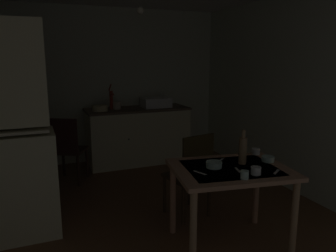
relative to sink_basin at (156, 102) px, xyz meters
name	(u,v)px	position (x,y,z in m)	size (l,w,h in m)	color
ground_plane	(146,209)	(-0.75, -1.69, -0.96)	(5.02, 5.02, 0.00)	brown
wall_back	(104,86)	(-0.75, 0.37, 0.26)	(3.89, 0.10, 2.43)	beige
wall_right	(291,94)	(1.20, -1.69, 0.26)	(0.10, 4.12, 2.43)	beige
counter_cabinet	(138,135)	(-0.31, 0.00, -0.52)	(1.60, 0.64, 0.88)	beige
sink_basin	(156,102)	(0.00, 0.00, 0.00)	(0.44, 0.34, 0.15)	white
hand_pump	(111,98)	(-0.71, 0.05, 0.09)	(0.05, 0.27, 0.39)	maroon
mixing_bowl_counter	(100,108)	(-0.91, -0.05, -0.04)	(0.23, 0.23, 0.08)	beige
stoneware_crock	(117,105)	(-0.63, 0.03, -0.02)	(0.13, 0.13, 0.11)	beige
dining_table	(230,179)	(-0.29, -2.65, -0.33)	(1.10, 0.91, 0.73)	tan
chair_far_side	(191,174)	(-0.37, -2.04, -0.48)	(0.47, 0.47, 0.91)	#382615
chair_by_counter	(67,148)	(-1.45, -0.54, -0.48)	(0.54, 0.54, 0.90)	#382118
serving_bowl_wide	(268,159)	(0.12, -2.64, -0.20)	(0.11, 0.11, 0.05)	#ADD1C1
soup_bowl_small	(214,165)	(-0.42, -2.60, -0.20)	(0.14, 0.14, 0.05)	#ADD1C1
teacup_cream	(245,175)	(-0.34, -2.93, -0.19)	(0.07, 0.07, 0.07)	#ADD1C1
mug_dark	(256,171)	(-0.19, -2.88, -0.19)	(0.08, 0.08, 0.06)	white
mug_tall	(256,151)	(0.16, -2.40, -0.20)	(0.08, 0.08, 0.06)	white
glass_bottle	(243,150)	(-0.13, -2.60, -0.10)	(0.07, 0.07, 0.31)	olive
table_knife	(219,161)	(-0.29, -2.47, -0.22)	(0.22, 0.02, 0.01)	silver
teaspoon_near_bowl	(238,170)	(-0.27, -2.74, -0.22)	(0.13, 0.02, 0.01)	beige
teaspoon_by_cup	(276,172)	(0.00, -2.90, -0.22)	(0.12, 0.02, 0.01)	beige
serving_spoon	(200,173)	(-0.60, -2.68, -0.22)	(0.13, 0.02, 0.01)	beige
pendant_bulb	(140,11)	(-0.66, -1.32, 1.21)	(0.08, 0.08, 0.08)	#F9EFCC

